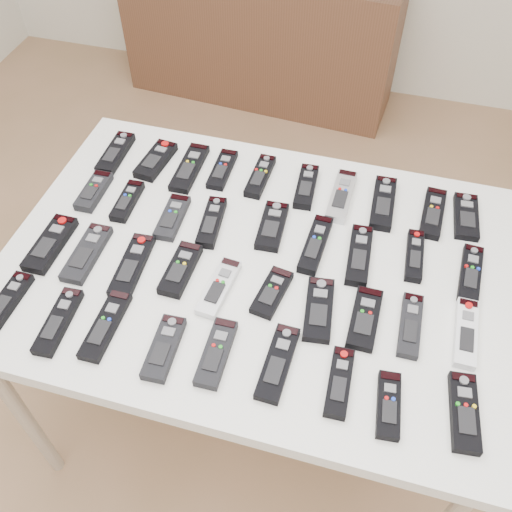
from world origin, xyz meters
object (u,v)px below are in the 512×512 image
(remote_19, at_px, (50,244))
(remote_22, at_px, (181,269))
(remote_0, at_px, (116,153))
(remote_31, at_px, (106,325))
(remote_11, at_px, (127,201))
(remote_37, at_px, (464,412))
(remote_26, at_px, (365,318))
(remote_33, at_px, (216,353))
(remote_20, at_px, (87,253))
(remote_30, at_px, (58,321))
(remote_6, at_px, (341,196))
(remote_14, at_px, (272,226))
(remote_23, at_px, (219,288))
(remote_35, at_px, (339,382))
(remote_9, at_px, (466,217))
(remote_10, at_px, (94,191))
(remote_27, at_px, (410,325))
(remote_12, at_px, (172,217))
(remote_1, at_px, (156,160))
(remote_4, at_px, (260,176))
(remote_21, at_px, (132,265))
(remote_13, at_px, (212,222))
(remote_16, at_px, (359,255))
(remote_24, at_px, (272,292))
(remote_34, at_px, (278,363))
(remote_3, at_px, (222,169))
(remote_25, at_px, (319,309))
(remote_32, at_px, (164,348))
(table, at_px, (256,276))
(remote_28, at_px, (466,333))
(remote_29, at_px, (7,301))
(remote_17, at_px, (415,256))
(remote_18, at_px, (471,274))
(remote_7, at_px, (383,203))
(remote_15, at_px, (315,245))
(sideboard, at_px, (260,35))
(remote_8, at_px, (433,213))
(remote_5, at_px, (306,187))

(remote_19, relative_size, remote_22, 1.15)
(remote_0, distance_m, remote_31, 0.60)
(remote_11, xyz_separation_m, remote_37, (0.90, -0.38, 0.00))
(remote_26, xyz_separation_m, remote_33, (-0.29, -0.18, 0.00))
(remote_20, distance_m, remote_30, 0.20)
(remote_6, relative_size, remote_14, 1.19)
(remote_22, height_order, remote_23, remote_22)
(remote_20, xyz_separation_m, remote_35, (0.67, -0.18, 0.00))
(remote_9, relative_size, remote_10, 1.10)
(remote_23, distance_m, remote_27, 0.45)
(remote_12, distance_m, remote_31, 0.36)
(remote_1, height_order, remote_4, remote_1)
(remote_20, xyz_separation_m, remote_21, (0.12, -0.01, -0.00))
(remote_4, xyz_separation_m, remote_11, (-0.32, -0.19, 0.00))
(remote_19, bearing_deg, remote_13, 26.25)
(remote_0, relative_size, remote_37, 1.04)
(remote_16, bearing_deg, remote_4, 142.00)
(remote_24, height_order, remote_30, remote_30)
(remote_9, height_order, remote_13, remote_13)
(remote_9, height_order, remote_34, same)
(remote_20, relative_size, remote_22, 1.16)
(remote_16, height_order, remote_34, remote_16)
(remote_3, distance_m, remote_23, 0.42)
(remote_25, bearing_deg, remote_20, 171.74)
(remote_24, bearing_deg, remote_35, -35.32)
(remote_32, bearing_deg, table, 65.00)
(remote_11, relative_size, remote_28, 0.82)
(remote_23, relative_size, remote_29, 1.06)
(remote_35, bearing_deg, remote_17, 71.06)
(remote_18, xyz_separation_m, remote_31, (-0.78, -0.37, 0.00))
(table, distance_m, remote_27, 0.40)
(remote_7, distance_m, remote_22, 0.57)
(remote_15, height_order, remote_26, remote_15)
(sideboard, bearing_deg, remote_7, -59.62)
(remote_32, bearing_deg, remote_26, 22.94)
(remote_8, bearing_deg, remote_20, -152.92)
(sideboard, relative_size, remote_34, 7.68)
(remote_9, xyz_separation_m, remote_29, (-1.01, -0.57, 0.00))
(remote_13, bearing_deg, remote_18, -5.21)
(remote_8, distance_m, remote_14, 0.43)
(remote_21, height_order, remote_37, remote_37)
(remote_7, height_order, remote_35, same)
(table, distance_m, remote_5, 0.30)
(remote_9, bearing_deg, table, -153.32)
(remote_7, bearing_deg, remote_26, -90.89)
(remote_24, distance_m, remote_35, 0.27)
(remote_8, bearing_deg, remote_9, 9.75)
(sideboard, relative_size, remote_11, 9.63)
(remote_12, bearing_deg, remote_9, 13.43)
(remote_6, height_order, remote_21, remote_6)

